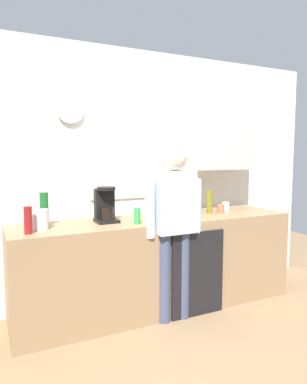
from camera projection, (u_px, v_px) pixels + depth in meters
name	position (u px, v px, depth m)	size (l,w,h in m)	color
ground_plane	(173.00, 319.00, 3.28)	(8.00, 8.00, 0.00)	#8C6D4C
kitchen_counter	(159.00, 263.00, 3.50)	(2.81, 0.64, 0.90)	#937251
dishwasher_panel	(198.00, 274.00, 3.32)	(0.56, 0.02, 0.81)	black
back_wall_assembly	(151.00, 170.00, 3.81)	(4.41, 0.42, 2.60)	silver
coffee_maker	(105.00, 206.00, 3.27)	(0.20, 0.20, 0.33)	black
bottle_green_wine	(44.00, 209.00, 3.07)	(0.07, 0.07, 0.30)	#195923
bottle_red_vinegar	(28.00, 220.00, 2.78)	(0.06, 0.06, 0.22)	maroon
bottle_olive_oil	(210.00, 202.00, 3.76)	(0.06, 0.06, 0.25)	olive
cup_terracotta_mug	(221.00, 209.00, 3.80)	(0.08, 0.08, 0.09)	#B26647
cup_white_mug	(226.00, 206.00, 3.96)	(0.08, 0.08, 0.10)	white
mixing_bowl	(187.00, 210.00, 3.71)	(0.22, 0.22, 0.08)	white
dish_soap	(137.00, 216.00, 3.18)	(0.06, 0.06, 0.18)	green
storage_canister	(40.00, 220.00, 2.94)	(0.14, 0.14, 0.17)	silver
person_at_sink	(174.00, 219.00, 3.18)	(0.57, 0.22, 1.60)	#3F4766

